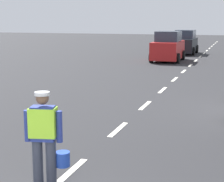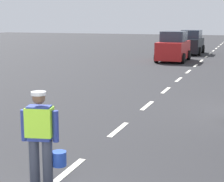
% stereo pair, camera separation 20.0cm
% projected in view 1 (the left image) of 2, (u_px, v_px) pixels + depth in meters
% --- Properties ---
extents(ground_plane, '(96.00, 96.00, 0.00)m').
position_uv_depth(ground_plane, '(191.00, 65.00, 24.30)').
color(ground_plane, '#28282B').
extents(lane_center_line, '(0.14, 46.40, 0.01)m').
position_uv_depth(lane_center_line, '(198.00, 58.00, 28.20)').
color(lane_center_line, silver).
rests_on(lane_center_line, ground).
extents(road_worker, '(0.73, 0.48, 1.67)m').
position_uv_depth(road_worker, '(45.00, 134.00, 6.55)').
color(road_worker, '#383D4C').
rests_on(road_worker, ground).
extents(car_oncoming_second, '(2.01, 3.88, 2.06)m').
position_uv_depth(car_oncoming_second, '(168.00, 47.00, 26.35)').
color(car_oncoming_second, red).
rests_on(car_oncoming_second, ground).
extents(car_oncoming_third, '(1.92, 4.07, 1.99)m').
position_uv_depth(car_oncoming_third, '(185.00, 43.00, 31.88)').
color(car_oncoming_third, black).
rests_on(car_oncoming_third, ground).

